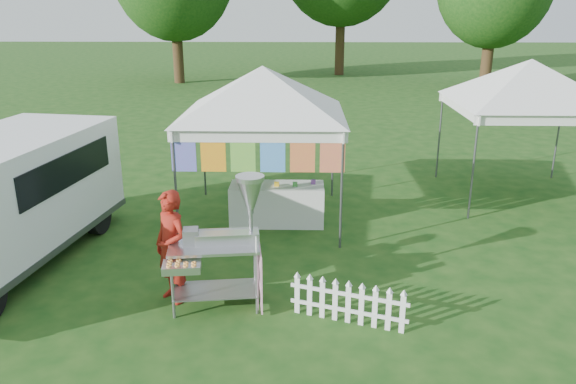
{
  "coord_description": "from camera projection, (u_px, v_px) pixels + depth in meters",
  "views": [
    {
      "loc": [
        0.73,
        -7.01,
        4.06
      ],
      "look_at": [
        0.51,
        1.85,
        1.1
      ],
      "focal_mm": 35.0,
      "sensor_mm": 36.0,
      "label": 1
    }
  ],
  "objects": [
    {
      "name": "canopy_main",
      "position": [
        262.0,
        66.0,
        10.31
      ],
      "size": [
        4.24,
        4.24,
        3.45
      ],
      "color": "#59595E",
      "rests_on": "ground"
    },
    {
      "name": "donut_cart",
      "position": [
        228.0,
        233.0,
        7.62
      ],
      "size": [
        1.37,
        1.09,
        1.9
      ],
      "rotation": [
        0.0,
        0.0,
        0.13
      ],
      "color": "gray",
      "rests_on": "ground"
    },
    {
      "name": "display_table",
      "position": [
        277.0,
        204.0,
        10.87
      ],
      "size": [
        1.8,
        0.7,
        0.78
      ],
      "primitive_type": "cube",
      "color": "white",
      "rests_on": "ground"
    },
    {
      "name": "canopy_right",
      "position": [
        532.0,
        59.0,
        11.61
      ],
      "size": [
        4.24,
        4.24,
        3.45
      ],
      "color": "#59595E",
      "rests_on": "ground"
    },
    {
      "name": "picket_fence",
      "position": [
        348.0,
        303.0,
        7.46
      ],
      "size": [
        1.54,
        0.55,
        0.56
      ],
      "rotation": [
        0.0,
        0.0,
        -0.33
      ],
      "color": "white",
      "rests_on": "ground"
    },
    {
      "name": "ground",
      "position": [
        249.0,
        307.0,
        7.95
      ],
      "size": [
        120.0,
        120.0,
        0.0
      ],
      "primitive_type": "plane",
      "color": "#164413",
      "rests_on": "ground"
    },
    {
      "name": "vendor",
      "position": [
        171.0,
        247.0,
        7.89
      ],
      "size": [
        0.71,
        0.7,
        1.65
      ],
      "primitive_type": "imported",
      "rotation": [
        0.0,
        0.0,
        -0.74
      ],
      "color": "maroon",
      "rests_on": "ground"
    }
  ]
}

